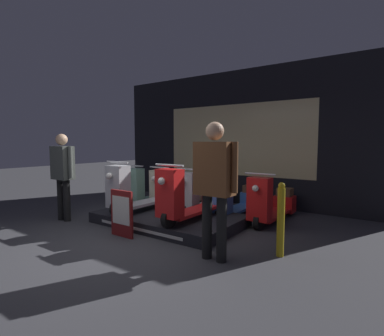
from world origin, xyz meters
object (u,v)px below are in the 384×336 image
Objects in this scene: scooter_display_right at (192,198)px; street_bollard at (281,220)px; scooter_backrow_0 at (152,189)px; price_sign_board at (122,213)px; scooter_backrow_1 at (177,191)px; scooter_backrow_4 at (272,203)px; scooter_backrow_3 at (235,199)px; scooter_display_left at (142,192)px; scooter_backrow_2 at (204,195)px; person_left_browsing at (63,170)px; person_right_browsing at (214,178)px.

street_bollard is (1.61, -0.27, -0.06)m from scooter_display_right.
price_sign_board is (1.39, -2.20, 0.01)m from scooter_backrow_0.
scooter_backrow_1 is 1.00× the size of scooter_backrow_4.
scooter_backrow_3 is (0.16, 1.29, -0.19)m from scooter_display_right.
scooter_display_left is 1.00× the size of scooter_backrow_2.
scooter_backrow_0 is at bearing 157.23° from street_bollard.
person_left_browsing is (-2.54, -2.16, 0.61)m from scooter_backrow_3.
person_right_browsing reaches higher than street_bollard.
person_left_browsing is at bearing -139.60° from scooter_backrow_3.
scooter_display_right is at bearing -31.64° from scooter_backrow_0.
price_sign_board is 0.76× the size of street_bollard.
scooter_backrow_0 is 2.35× the size of price_sign_board.
scooter_backrow_0 is 0.75m from scooter_backrow_1.
scooter_backrow_1 is 2.48m from person_left_browsing.
person_right_browsing reaches higher than scooter_display_right.
scooter_backrow_3 is at bearing 44.24° from scooter_display_left.
street_bollard reaches higher than scooter_backrow_1.
scooter_backrow_2 is (0.75, 0.00, 0.00)m from scooter_backrow_1.
scooter_backrow_3 is 1.06× the size of person_left_browsing.
scooter_backrow_4 is (1.51, 0.00, 0.00)m from scooter_backrow_2.
scooter_backrow_3 is (1.51, 0.00, 0.00)m from scooter_backrow_1.
scooter_backrow_1 is at bearing 136.16° from scooter_display_right.
scooter_display_left is at bearing -114.00° from scooter_backrow_2.
scooter_backrow_1 is 3.24m from person_right_browsing.
scooter_backrow_0 is 1.00× the size of scooter_backrow_3.
person_right_browsing reaches higher than person_left_browsing.
scooter_backrow_0 is 1.78× the size of street_bollard.
scooter_display_left is 1.86m from scooter_backrow_3.
scooter_backrow_3 reaches higher than price_sign_board.
scooter_backrow_0 is 4.03m from street_bollard.
person_left_browsing reaches higher than scooter_backrow_4.
person_right_browsing is (2.14, -0.87, 0.50)m from scooter_display_left.
scooter_display_right is 1.00× the size of scooter_backrow_0.
scooter_display_left is at bearing 180.00° from scooter_display_right.
scooter_backrow_1 is at bearing 64.41° from person_left_browsing.
scooter_display_left reaches higher than scooter_backrow_0.
scooter_backrow_3 is at bearing 83.01° from scooter_display_right.
scooter_display_left is 1.00× the size of scooter_backrow_1.
scooter_display_left is 1.60m from scooter_backrow_0.
scooter_backrow_0 is at bearing 180.00° from scooter_backrow_3.
scooter_backrow_3 is 1.00× the size of scooter_backrow_4.
scooter_backrow_4 is at bearing 53.69° from price_sign_board.
scooter_backrow_1 is at bearing 0.00° from scooter_backrow_0.
scooter_display_right is at bearing -43.84° from scooter_backrow_1.
scooter_backrow_4 is (2.26, 0.00, 0.00)m from scooter_backrow_1.
scooter_backrow_1 is 1.00× the size of scooter_backrow_3.
scooter_display_right reaches higher than scooter_backrow_3.
scooter_display_right reaches higher than scooter_backrow_2.
scooter_display_right is at bearing -65.33° from scooter_backrow_2.
scooter_display_right is 1.00× the size of scooter_backrow_3.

